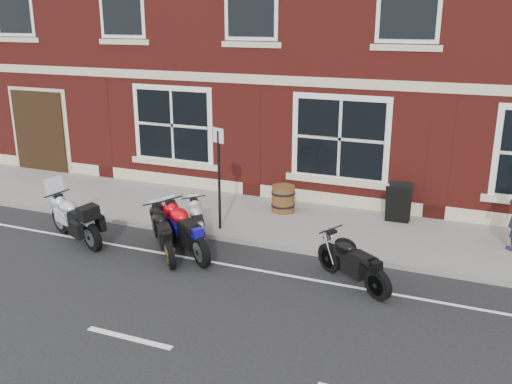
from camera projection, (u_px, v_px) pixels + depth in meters
ground at (212, 266)px, 11.96m from camera, size 80.00×80.00×0.00m
sidewalk at (265, 219)px, 14.59m from camera, size 30.00×3.00×0.12m
kerb at (239, 240)px, 13.19m from camera, size 30.00×0.16×0.12m
moto_touring_silver at (75, 217)px, 13.18m from camera, size 2.03×1.00×1.42m
moto_sport_red at (186, 228)px, 12.48m from camera, size 1.87×1.48×1.01m
moto_sport_black at (166, 231)px, 12.43m from camera, size 1.44×1.70×0.94m
moto_sport_silver at (200, 223)px, 13.00m from camera, size 1.17×1.74×0.89m
moto_naked_black at (353, 259)px, 11.04m from camera, size 1.72×1.30×0.91m
a_board_sign at (398, 203)px, 14.07m from camera, size 0.59×0.40×0.97m
barrel_planter at (283, 199)px, 14.84m from camera, size 0.63×0.63×0.70m
parking_sign at (219, 172)px, 13.34m from camera, size 0.33×0.16×2.45m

